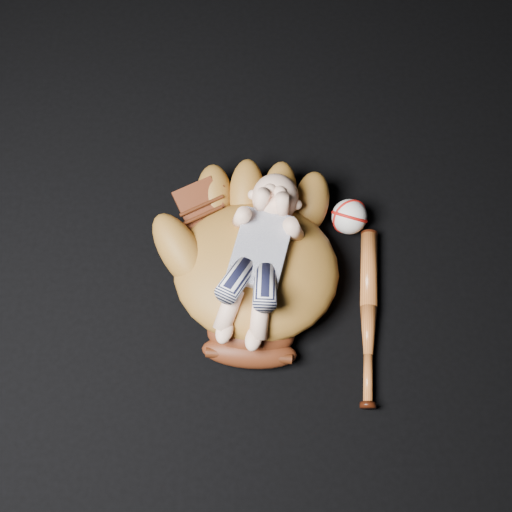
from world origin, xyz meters
name	(u,v)px	position (x,y,z in m)	size (l,w,h in m)	color
baseball_glove	(256,267)	(-0.02, 0.04, 0.08)	(0.44, 0.50, 0.16)	brown
newborn_baby	(257,261)	(-0.02, 0.03, 0.13)	(0.17, 0.38, 0.15)	beige
baseball_bat	(369,317)	(0.22, -0.05, 0.02)	(0.04, 0.40, 0.04)	#AC5521
baseball	(349,217)	(0.19, 0.18, 0.04)	(0.08, 0.08, 0.08)	white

